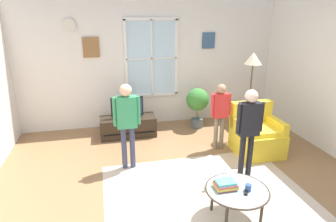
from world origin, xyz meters
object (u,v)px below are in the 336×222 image
object	(u,v)px
book_stack	(225,185)
person_red_shirt	(220,109)
person_black_shirt	(249,124)
floor_lamp	(253,67)
person_green_shirt	(127,117)
potted_plant_by_window	(197,102)
cup	(248,188)
tv_stand	(128,126)
armchair	(256,135)
television	(127,107)
remote_near_books	(246,191)
coffee_table	(237,191)

from	to	relation	value
book_stack	person_red_shirt	distance (m)	1.93
person_black_shirt	floor_lamp	distance (m)	1.67
person_green_shirt	potted_plant_by_window	distance (m)	2.15
cup	tv_stand	bearing A→B (deg)	111.20
cup	floor_lamp	xyz separation A→B (m)	(1.21, 2.30, 0.94)
tv_stand	book_stack	size ratio (longest dim) A/B	4.18
armchair	person_black_shirt	xyz separation A→B (m)	(-0.57, -0.71, 0.53)
armchair	person_black_shirt	world-z (taller)	person_black_shirt
tv_stand	floor_lamp	distance (m)	2.67
cup	television	bearing A→B (deg)	111.22
remote_near_books	person_red_shirt	distance (m)	2.00
television	person_red_shirt	bearing A→B (deg)	-32.04
television	person_red_shirt	size ratio (longest dim) A/B	0.52
armchair	person_red_shirt	distance (m)	0.79
person_green_shirt	person_red_shirt	distance (m)	1.69
tv_stand	coffee_table	size ratio (longest dim) A/B	1.46
tv_stand	cup	world-z (taller)	cup
television	remote_near_books	size ratio (longest dim) A/B	4.50
coffee_table	cup	world-z (taller)	cup
cup	floor_lamp	world-z (taller)	floor_lamp
cup	remote_near_books	distance (m)	0.05
person_green_shirt	tv_stand	bearing A→B (deg)	84.70
television	floor_lamp	xyz separation A→B (m)	(2.32, -0.56, 0.79)
television	remote_near_books	distance (m)	3.08
television	coffee_table	size ratio (longest dim) A/B	0.84
potted_plant_by_window	person_red_shirt	bearing A→B (deg)	-87.44
armchair	person_green_shirt	size ratio (longest dim) A/B	0.63
television	armchair	size ratio (longest dim) A/B	0.72
tv_stand	person_green_shirt	world-z (taller)	person_green_shirt
television	person_black_shirt	bearing A→B (deg)	-51.21
person_red_shirt	book_stack	bearing A→B (deg)	-110.52
book_stack	remote_near_books	bearing A→B (deg)	-32.21
person_black_shirt	floor_lamp	bearing A→B (deg)	61.36
potted_plant_by_window	person_green_shirt	bearing A→B (deg)	-139.17
television	remote_near_books	xyz separation A→B (m)	(1.08, -2.88, -0.19)
armchair	floor_lamp	world-z (taller)	floor_lamp
television	potted_plant_by_window	size ratio (longest dim) A/B	0.73
cup	person_black_shirt	world-z (taller)	person_black_shirt
cup	floor_lamp	bearing A→B (deg)	62.25
armchair	book_stack	xyz separation A→B (m)	(-1.26, -1.51, 0.14)
person_red_shirt	potted_plant_by_window	distance (m)	1.10
book_stack	remote_near_books	xyz separation A→B (m)	(0.20, -0.13, -0.04)
tv_stand	television	size ratio (longest dim) A/B	1.74
coffee_table	potted_plant_by_window	distance (m)	2.97
tv_stand	book_stack	bearing A→B (deg)	-72.43
television	person_green_shirt	distance (m)	1.30
television	potted_plant_by_window	distance (m)	1.50
person_red_shirt	potted_plant_by_window	size ratio (longest dim) A/B	1.40
person_black_shirt	floor_lamp	size ratio (longest dim) A/B	0.82
person_green_shirt	potted_plant_by_window	size ratio (longest dim) A/B	1.59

